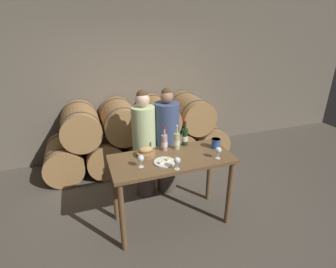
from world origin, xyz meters
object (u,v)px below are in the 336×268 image
Objects in this scene: person_right at (167,142)px; wine_bottle_rose at (164,142)px; wine_glass_left at (177,161)px; wine_bottle_white at (177,141)px; cheese_plate at (164,162)px; blue_crock at (216,143)px; person_left at (144,144)px; wine_glass_far_left at (141,159)px; tasting_table at (172,169)px; wine_bottle_red at (185,137)px; wine_glass_center at (218,150)px; bread_basket at (146,152)px.

person_right reaches higher than wine_bottle_rose.
wine_bottle_rose is at bearing 87.81° from wine_glass_left.
cheese_plate is (-0.26, -0.29, -0.10)m from wine_bottle_white.
wine_glass_left is at bearing -92.19° from wine_bottle_rose.
person_right is 0.80m from blue_crock.
wine_bottle_rose is 2.48× the size of blue_crock.
cheese_plate is at bearing -87.44° from person_left.
wine_bottle_rose is 2.15× the size of wine_glass_far_left.
wine_glass_left is at bearing -26.16° from wine_glass_far_left.
wine_bottle_white is (0.14, 0.21, 0.26)m from tasting_table.
person_left is at bearing 92.56° from cheese_plate.
wine_bottle_rose is (-0.30, -0.06, -0.01)m from wine_bottle_red.
person_left is at bearing 105.41° from wine_bottle_rose.
blue_crock is at bearing 67.00° from wine_glass_center.
wine_bottle_white is 2.19× the size of wine_glass_center.
wine_glass_center is (0.54, 0.07, 0.00)m from wine_glass_left.
cheese_plate is at bearing -56.09° from bread_basket.
wine_bottle_white is at bearing 132.12° from wine_glass_center.
bread_basket is (-0.26, -0.07, -0.06)m from wine_bottle_rose.
person_right is 4.87× the size of wine_bottle_red.
person_left is 0.34m from person_right.
person_left is at bearing 179.98° from person_right.
wine_bottle_white is (-0.14, -0.07, -0.01)m from wine_bottle_red.
person_left is (-0.15, 0.71, 0.03)m from tasting_table.
person_right is at bearing 84.93° from wine_bottle_white.
wine_bottle_red is at bearing 42.14° from cheese_plate.
wine_bottle_white is at bearing 162.84° from blue_crock.
person_right is at bearing 102.26° from wine_bottle_red.
wine_bottle_red reaches higher than wine_glass_left.
wine_bottle_white reaches higher than wine_glass_far_left.
person_left is 0.56m from wine_bottle_rose.
wine_glass_left is at bearing -83.14° from person_left.
person_right is 0.99m from wine_glass_center.
wine_bottle_white reaches higher than blue_crock.
wine_bottle_red reaches higher than blue_crock.
blue_crock is at bearing -5.48° from bread_basket.
person_left is at bearing 120.31° from wine_bottle_white.
wine_bottle_white is 0.42m from bread_basket.
wine_bottle_red is 0.52m from wine_glass_center.
wine_glass_far_left is (-0.38, -0.31, -0.00)m from wine_bottle_rose.
wine_glass_left is (0.36, -0.18, 0.00)m from wine_glass_far_left.
wine_glass_far_left is (-0.12, -0.24, 0.06)m from bread_basket.
wine_bottle_white is 1.02× the size of wine_bottle_rose.
wine_bottle_red is at bearing 147.06° from blue_crock.
wine_glass_center is (0.78, -0.34, 0.06)m from bread_basket.
wine_glass_far_left reaches higher than blue_crock.
tasting_table is at bearing -85.47° from wine_bottle_rose.
wine_bottle_rose is 0.67m from wine_glass_center.
wine_bottle_red is 1.04× the size of wine_bottle_white.
person_right is 0.51m from wine_bottle_red.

